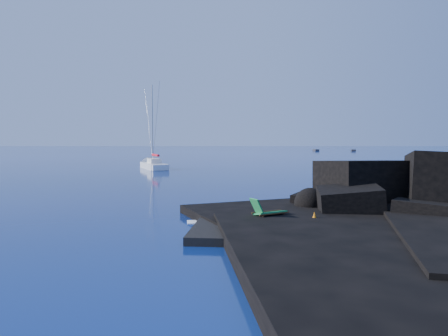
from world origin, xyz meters
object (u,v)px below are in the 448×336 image
object	(u,v)px
distant_boat_a	(316,151)
distant_boat_b	(353,151)
marker_cone	(314,218)
sunbather	(307,219)
sailboat	(154,169)
deck_chair	(270,208)

from	to	relation	value
distant_boat_a	distant_boat_b	size ratio (longest dim) A/B	1.00
marker_cone	distant_boat_a	distance (m)	122.72
sunbather	sailboat	bearing A→B (deg)	120.12
sunbather	distant_boat_a	bearing A→B (deg)	89.19
sailboat	sunbather	bearing A→B (deg)	-93.14
sailboat	distant_boat_b	size ratio (longest dim) A/B	2.89
sailboat	distant_boat_a	distance (m)	89.04
deck_chair	sunbather	world-z (taller)	deck_chair
distant_boat_a	distant_boat_b	distance (m)	11.61
marker_cone	sailboat	bearing A→B (deg)	108.58
distant_boat_b	sailboat	bearing A→B (deg)	-111.66
sailboat	deck_chair	bearing A→B (deg)	-95.19
deck_chair	distant_boat_a	distance (m)	122.39
deck_chair	distant_boat_b	xyz separation A→B (m)	(39.63, 117.33, -0.96)
sunbather	distant_boat_a	xyz separation A→B (m)	(26.47, 119.50, -0.51)
sailboat	distant_boat_a	bearing A→B (deg)	41.91
sunbather	marker_cone	distance (m)	0.47
marker_cone	distant_boat_b	world-z (taller)	marker_cone
deck_chair	distant_boat_a	size ratio (longest dim) A/B	0.44
deck_chair	distant_boat_b	world-z (taller)	deck_chair
deck_chair	distant_boat_a	xyz separation A→B (m)	(28.15, 119.11, -0.96)
sailboat	sunbather	world-z (taller)	sailboat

